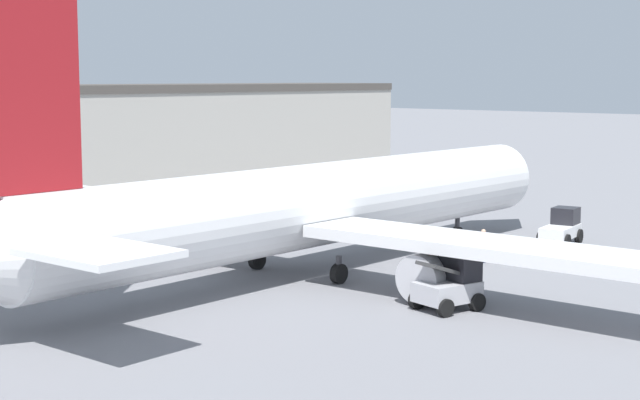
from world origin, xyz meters
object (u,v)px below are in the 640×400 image
at_px(airplane, 306,207).
at_px(belt_loader_truck, 451,284).
at_px(baggage_tug, 562,227).
at_px(ground_crew_worker, 483,245).

bearing_deg(airplane, belt_loader_truck, -99.97).
height_order(airplane, baggage_tug, airplane).
xyz_separation_m(airplane, baggage_tug, (15.63, -4.91, -2.25)).
height_order(baggage_tug, belt_loader_truck, belt_loader_truck).
xyz_separation_m(airplane, belt_loader_truck, (-1.36, -9.05, -2.13)).
relative_size(airplane, baggage_tug, 12.63).
distance_m(ground_crew_worker, baggage_tug, 7.67).
height_order(airplane, ground_crew_worker, airplane).
xyz_separation_m(airplane, ground_crew_worker, (7.96, -4.67, -2.27)).
distance_m(ground_crew_worker, belt_loader_truck, 10.30).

